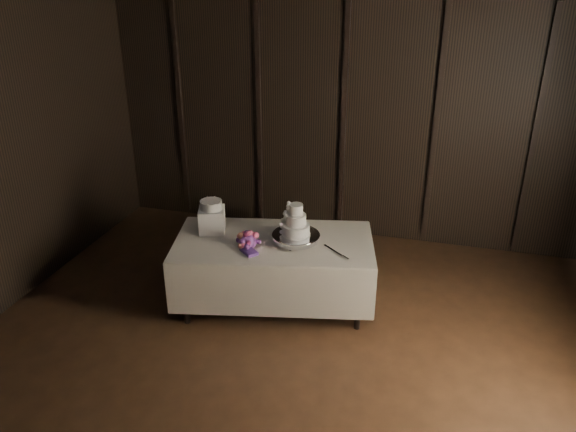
{
  "coord_description": "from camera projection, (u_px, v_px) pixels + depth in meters",
  "views": [
    {
      "loc": [
        1.16,
        -3.23,
        3.33
      ],
      "look_at": [
        -0.18,
        1.57,
        1.05
      ],
      "focal_mm": 35.0,
      "sensor_mm": 36.0,
      "label": 1
    }
  ],
  "objects": [
    {
      "name": "cake_knife",
      "position": [
        333.0,
        250.0,
        5.43
      ],
      "size": [
        0.3,
        0.26,
        0.01
      ],
      "primitive_type": "cube",
      "rotation": [
        0.0,
        0.0,
        -0.7
      ],
      "color": "silver",
      "rests_on": "display_table"
    },
    {
      "name": "wedding_cake",
      "position": [
        293.0,
        223.0,
        5.5
      ],
      "size": [
        0.3,
        0.27,
        0.32
      ],
      "rotation": [
        0.0,
        0.0,
        0.14
      ],
      "color": "white",
      "rests_on": "cake_stand"
    },
    {
      "name": "cake_stand",
      "position": [
        296.0,
        238.0,
        5.58
      ],
      "size": [
        0.56,
        0.56,
        0.09
      ],
      "primitive_type": "cylinder",
      "rotation": [
        0.0,
        0.0,
        -0.17
      ],
      "color": "silver",
      "rests_on": "display_table"
    },
    {
      "name": "box_pedestal",
      "position": [
        212.0,
        220.0,
        5.79
      ],
      "size": [
        0.33,
        0.33,
        0.25
      ],
      "primitive_type": "cube",
      "rotation": [
        0.0,
        0.0,
        0.33
      ],
      "color": "white",
      "rests_on": "display_table"
    },
    {
      "name": "room",
      "position": [
        252.0,
        251.0,
        3.87
      ],
      "size": [
        6.08,
        7.08,
        3.08
      ],
      "color": "black",
      "rests_on": "ground"
    },
    {
      "name": "display_table",
      "position": [
        274.0,
        270.0,
        5.78
      ],
      "size": [
        2.17,
        1.44,
        0.76
      ],
      "rotation": [
        0.0,
        0.0,
        0.22
      ],
      "color": "beige",
      "rests_on": "ground"
    },
    {
      "name": "small_cake",
      "position": [
        211.0,
        205.0,
        5.72
      ],
      "size": [
        0.25,
        0.25,
        0.09
      ],
      "primitive_type": "cylinder",
      "rotation": [
        0.0,
        0.0,
        -0.12
      ],
      "color": "white",
      "rests_on": "box_pedestal"
    },
    {
      "name": "bouquet",
      "position": [
        248.0,
        240.0,
        5.49
      ],
      "size": [
        0.5,
        0.51,
        0.19
      ],
      "primitive_type": null,
      "rotation": [
        0.0,
        0.0,
        -0.72
      ],
      "color": "#DF4E74",
      "rests_on": "display_table"
    }
  ]
}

